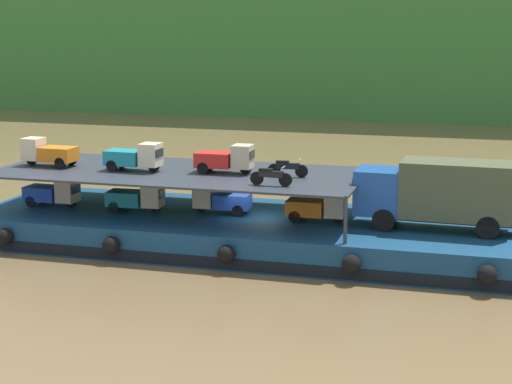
{
  "coord_description": "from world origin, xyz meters",
  "views": [
    {
      "loc": [
        10.81,
        -37.29,
        10.66
      ],
      "look_at": [
        0.06,
        0.0,
        2.7
      ],
      "focal_mm": 59.09,
      "sensor_mm": 36.0,
      "label": 1
    }
  ],
  "objects_px": {
    "cargo_barge": "(255,232)",
    "motorcycle_upper_centre": "(287,168)",
    "mini_truck_upper_stern": "(48,152)",
    "mini_truck_lower_mid": "(221,199)",
    "mini_truck_lower_stern": "(53,193)",
    "mini_truck_upper_mid": "(135,157)",
    "motorcycle_upper_port": "(271,176)",
    "mini_truck_lower_fore": "(318,207)",
    "covered_lorry": "(438,192)",
    "mini_truck_upper_fore": "(226,159)",
    "mini_truck_lower_aft": "(137,197)"
  },
  "relations": [
    {
      "from": "mini_truck_lower_aft",
      "to": "mini_truck_lower_fore",
      "type": "relative_size",
      "value": 1.02
    },
    {
      "from": "cargo_barge",
      "to": "mini_truck_lower_fore",
      "type": "xyz_separation_m",
      "value": [
        3.04,
        -0.05,
        1.44
      ]
    },
    {
      "from": "mini_truck_lower_mid",
      "to": "mini_truck_lower_stern",
      "type": "bearing_deg",
      "value": -174.48
    },
    {
      "from": "mini_truck_lower_aft",
      "to": "motorcycle_upper_centre",
      "type": "height_order",
      "value": "motorcycle_upper_centre"
    },
    {
      "from": "cargo_barge",
      "to": "covered_lorry",
      "type": "bearing_deg",
      "value": -0.68
    },
    {
      "from": "mini_truck_lower_stern",
      "to": "mini_truck_upper_stern",
      "type": "relative_size",
      "value": 1.0
    },
    {
      "from": "mini_truck_lower_mid",
      "to": "cargo_barge",
      "type": "bearing_deg",
      "value": -9.84
    },
    {
      "from": "motorcycle_upper_centre",
      "to": "mini_truck_upper_stern",
      "type": "bearing_deg",
      "value": -178.1
    },
    {
      "from": "motorcycle_upper_port",
      "to": "mini_truck_lower_mid",
      "type": "bearing_deg",
      "value": 141.44
    },
    {
      "from": "mini_truck_upper_mid",
      "to": "mini_truck_upper_fore",
      "type": "xyz_separation_m",
      "value": [
        4.39,
        0.66,
        0.0
      ]
    },
    {
      "from": "cargo_barge",
      "to": "motorcycle_upper_port",
      "type": "bearing_deg",
      "value": -58.01
    },
    {
      "from": "motorcycle_upper_port",
      "to": "motorcycle_upper_centre",
      "type": "relative_size",
      "value": 1.0
    },
    {
      "from": "mini_truck_lower_stern",
      "to": "mini_truck_lower_aft",
      "type": "height_order",
      "value": "same"
    },
    {
      "from": "mini_truck_upper_fore",
      "to": "mini_truck_lower_fore",
      "type": "bearing_deg",
      "value": -3.37
    },
    {
      "from": "mini_truck_lower_fore",
      "to": "motorcycle_upper_centre",
      "type": "xyz_separation_m",
      "value": [
        -1.47,
        0.09,
        1.74
      ]
    },
    {
      "from": "mini_truck_lower_fore",
      "to": "motorcycle_upper_centre",
      "type": "distance_m",
      "value": 2.28
    },
    {
      "from": "mini_truck_lower_stern",
      "to": "mini_truck_upper_fore",
      "type": "bearing_deg",
      "value": 4.76
    },
    {
      "from": "covered_lorry",
      "to": "mini_truck_lower_stern",
      "type": "xyz_separation_m",
      "value": [
        -18.81,
        -0.42,
        -1.0
      ]
    },
    {
      "from": "mini_truck_upper_mid",
      "to": "mini_truck_lower_mid",
      "type": "bearing_deg",
      "value": 10.36
    },
    {
      "from": "covered_lorry",
      "to": "motorcycle_upper_port",
      "type": "distance_m",
      "value": 7.44
    },
    {
      "from": "mini_truck_upper_fore",
      "to": "mini_truck_lower_aft",
      "type": "bearing_deg",
      "value": -171.51
    },
    {
      "from": "mini_truck_lower_mid",
      "to": "motorcycle_upper_centre",
      "type": "distance_m",
      "value": 3.78
    },
    {
      "from": "mini_truck_upper_fore",
      "to": "cargo_barge",
      "type": "bearing_deg",
      "value": -8.22
    },
    {
      "from": "mini_truck_lower_stern",
      "to": "motorcycle_upper_port",
      "type": "distance_m",
      "value": 11.96
    },
    {
      "from": "covered_lorry",
      "to": "mini_truck_lower_aft",
      "type": "height_order",
      "value": "covered_lorry"
    },
    {
      "from": "mini_truck_lower_mid",
      "to": "mini_truck_upper_mid",
      "type": "relative_size",
      "value": 1.01
    },
    {
      "from": "covered_lorry",
      "to": "mini_truck_upper_mid",
      "type": "bearing_deg",
      "value": -178.63
    },
    {
      "from": "mini_truck_lower_stern",
      "to": "mini_truck_lower_fore",
      "type": "xyz_separation_m",
      "value": [
        13.38,
        0.47,
        0.0
      ]
    },
    {
      "from": "covered_lorry",
      "to": "mini_truck_lower_mid",
      "type": "distance_m",
      "value": 10.3
    },
    {
      "from": "covered_lorry",
      "to": "mini_truck_lower_mid",
      "type": "xyz_separation_m",
      "value": [
        -10.24,
        0.41,
        -1.0
      ]
    },
    {
      "from": "cargo_barge",
      "to": "motorcycle_upper_centre",
      "type": "bearing_deg",
      "value": 1.49
    },
    {
      "from": "mini_truck_lower_aft",
      "to": "mini_truck_lower_fore",
      "type": "height_order",
      "value": "same"
    },
    {
      "from": "mini_truck_upper_fore",
      "to": "motorcycle_upper_centre",
      "type": "height_order",
      "value": "mini_truck_upper_fore"
    },
    {
      "from": "mini_truck_lower_mid",
      "to": "mini_truck_upper_stern",
      "type": "bearing_deg",
      "value": -175.65
    },
    {
      "from": "cargo_barge",
      "to": "mini_truck_upper_stern",
      "type": "bearing_deg",
      "value": -178.03
    },
    {
      "from": "cargo_barge",
      "to": "covered_lorry",
      "type": "height_order",
      "value": "covered_lorry"
    },
    {
      "from": "mini_truck_upper_mid",
      "to": "mini_truck_lower_aft",
      "type": "bearing_deg",
      "value": 18.73
    },
    {
      "from": "motorcycle_upper_centre",
      "to": "mini_truck_lower_fore",
      "type": "bearing_deg",
      "value": -3.57
    },
    {
      "from": "cargo_barge",
      "to": "mini_truck_upper_stern",
      "type": "distance_m",
      "value": 11.13
    },
    {
      "from": "mini_truck_lower_mid",
      "to": "mini_truck_lower_aft",
      "type": "bearing_deg",
      "value": -169.7
    },
    {
      "from": "mini_truck_lower_stern",
      "to": "mini_truck_upper_stern",
      "type": "xyz_separation_m",
      "value": [
        -0.24,
        0.16,
        2.0
      ]
    },
    {
      "from": "mini_truck_lower_mid",
      "to": "motorcycle_upper_port",
      "type": "bearing_deg",
      "value": -38.56
    },
    {
      "from": "covered_lorry",
      "to": "mini_truck_upper_mid",
      "type": "height_order",
      "value": "mini_truck_upper_mid"
    },
    {
      "from": "mini_truck_lower_fore",
      "to": "motorcycle_upper_centre",
      "type": "bearing_deg",
      "value": 176.43
    },
    {
      "from": "mini_truck_lower_stern",
      "to": "mini_truck_lower_mid",
      "type": "relative_size",
      "value": 1.0
    },
    {
      "from": "mini_truck_lower_aft",
      "to": "mini_truck_upper_mid",
      "type": "xyz_separation_m",
      "value": [
        -0.03,
        -0.01,
        2.0
      ]
    },
    {
      "from": "covered_lorry",
      "to": "mini_truck_upper_mid",
      "type": "xyz_separation_m",
      "value": [
        -14.35,
        -0.34,
        1.0
      ]
    },
    {
      "from": "cargo_barge",
      "to": "mini_truck_lower_fore",
      "type": "relative_size",
      "value": 9.78
    },
    {
      "from": "covered_lorry",
      "to": "mini_truck_lower_mid",
      "type": "bearing_deg",
      "value": 177.72
    },
    {
      "from": "mini_truck_lower_mid",
      "to": "mini_truck_upper_mid",
      "type": "xyz_separation_m",
      "value": [
        -4.11,
        -0.75,
        2.0
      ]
    }
  ]
}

